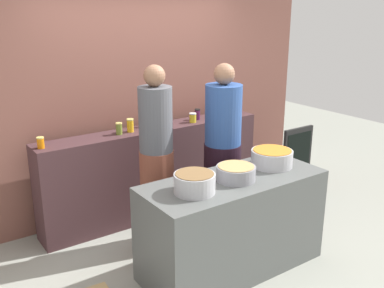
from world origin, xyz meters
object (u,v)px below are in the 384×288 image
Objects in this scene: cooking_pot_right at (272,158)px; preserve_jar_0 at (41,143)px; cooking_pot_center at (236,173)px; chalkboard_sign at (297,161)px; preserve_jar_4 at (193,118)px; preserve_jar_3 at (149,121)px; preserve_jar_8 at (235,110)px; cook_with_tongs at (157,167)px; preserve_jar_2 at (130,125)px; cook_in_cap at (222,160)px; preserve_jar_6 at (222,112)px; preserve_jar_7 at (223,110)px; cooking_pot_left at (195,183)px; preserve_jar_1 at (119,129)px; preserve_jar_5 at (197,114)px.

preserve_jar_0 is at bearing 143.37° from cooking_pot_right.
cooking_pot_center is 0.39× the size of chalkboard_sign.
preserve_jar_4 reaches higher than cooking_pot_right.
preserve_jar_3 reaches higher than preserve_jar_8.
cook_with_tongs is 2.18m from chalkboard_sign.
cooking_pot_right is (0.52, -1.42, -0.14)m from preserve_jar_3.
cook_in_cap is (0.65, -0.79, -0.30)m from preserve_jar_2.
cook_in_cap is (-0.57, -0.73, -0.29)m from preserve_jar_6.
cook_with_tongs reaches higher than preserve_jar_8.
cook_in_cap is (-0.82, -0.77, -0.27)m from preserve_jar_8.
cook_with_tongs is at bearing -153.64° from preserve_jar_7.
preserve_jar_3 is 0.37× the size of cooking_pot_center.
chalkboard_sign is (1.29, -0.49, -0.66)m from preserve_jar_4.
preserve_jar_7 is at bearing 44.95° from cooking_pot_left.
cook_in_cap is (-0.14, -0.74, -0.28)m from preserve_jar_4.
preserve_jar_0 reaches higher than preserve_jar_8.
preserve_jar_6 is at bearing -0.92° from preserve_jar_0.
cooking_pot_center is at bearing -89.62° from preserve_jar_3.
preserve_jar_2 is 1.31m from preserve_jar_7.
preserve_jar_3 is 1.27× the size of preserve_jar_8.
preserve_jar_1 is 1.25× the size of preserve_jar_8.
cook_with_tongs reaches higher than chalkboard_sign.
preserve_jar_1 is 1.63m from cooking_pot_right.
preserve_jar_2 is 0.42× the size of cooking_pot_center.
preserve_jar_6 is 1.65m from cooking_pot_center.
preserve_jar_2 is 1.13× the size of preserve_jar_5.
preserve_jar_8 is at bearing -4.36° from preserve_jar_3.
preserve_jar_2 reaches higher than preserve_jar_4.
preserve_jar_6 is 0.14m from preserve_jar_7.
cooking_pot_left is at bearing -126.20° from preserve_jar_5.
preserve_jar_4 is 0.78× the size of preserve_jar_6.
cook_in_cap reaches higher than preserve_jar_2.
preserve_jar_0 reaches higher than chalkboard_sign.
preserve_jar_0 is 0.28× the size of cooking_pot_right.
preserve_jar_5 is 1.46m from chalkboard_sign.
preserve_jar_2 is 1.46m from cooking_pot_center.
cooking_pot_right is at bearing -54.45° from preserve_jar_1.
preserve_jar_3 reaches higher than cooking_pot_center.
preserve_jar_4 is 0.06× the size of cook_with_tongs.
preserve_jar_8 reaches higher than cooking_pot_left.
preserve_jar_5 is 0.07× the size of cook_with_tongs.
preserve_jar_8 is (0.26, 0.04, -0.02)m from preserve_jar_6.
cooking_pot_right is (-0.11, -1.37, -0.14)m from preserve_jar_5.
cook_with_tongs reaches higher than preserve_jar_0.
preserve_jar_3 is at bearing 175.82° from preserve_jar_5.
preserve_jar_1 reaches higher than preserve_jar_8.
preserve_jar_6 is at bearing 45.06° from cooking_pot_left.
cooking_pot_center is at bearing -124.10° from preserve_jar_6.
preserve_jar_8 is 1.84m from cooking_pot_center.
cook_with_tongs is at bearing -155.26° from preserve_jar_6.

